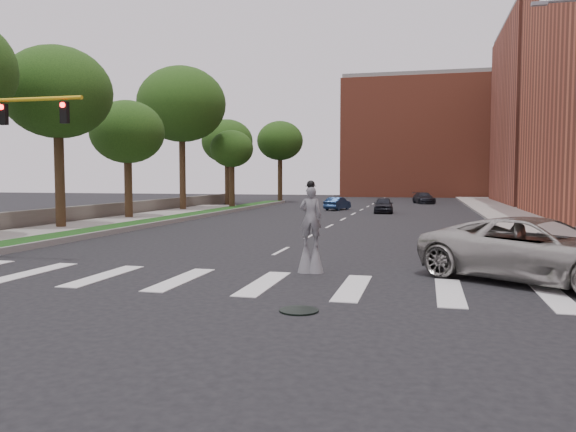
{
  "coord_description": "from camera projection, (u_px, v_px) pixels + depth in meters",
  "views": [
    {
      "loc": [
        5.76,
        -14.3,
        3.06
      ],
      "look_at": [
        1.11,
        4.65,
        1.7
      ],
      "focal_mm": 35.0,
      "sensor_mm": 36.0,
      "label": 1
    }
  ],
  "objects": [
    {
      "name": "car_far",
      "position": [
        424.0,
        198.0,
        64.33
      ],
      "size": [
        2.94,
        4.71,
        1.27
      ],
      "primitive_type": "imported",
      "rotation": [
        0.0,
        0.0,
        0.28
      ],
      "color": "black",
      "rests_on": "ground"
    },
    {
      "name": "tree_7",
      "position": [
        280.0,
        141.0,
        67.03
      ],
      "size": [
        5.51,
        5.51,
        9.73
      ],
      "color": "#352515",
      "rests_on": "ground"
    },
    {
      "name": "car_near",
      "position": [
        383.0,
        205.0,
        47.75
      ],
      "size": [
        1.89,
        4.06,
        1.35
      ],
      "primitive_type": "imported",
      "rotation": [
        0.0,
        0.0,
        0.08
      ],
      "color": "black",
      "rests_on": "ground"
    },
    {
      "name": "stilt_performer",
      "position": [
        311.0,
        235.0,
        17.88
      ],
      "size": [
        0.84,
        0.54,
        2.95
      ],
      "rotation": [
        0.0,
        0.0,
        3.21
      ],
      "color": "#352515",
      "rests_on": "ground"
    },
    {
      "name": "grass_median",
      "position": [
        160.0,
        221.0,
        37.54
      ],
      "size": [
        2.0,
        60.0,
        0.25
      ],
      "primitive_type": "cube",
      "color": "#133B11",
      "rests_on": "ground"
    },
    {
      "name": "suv_crossing",
      "position": [
        540.0,
        251.0,
        16.14
      ],
      "size": [
        7.39,
        6.38,
        1.89
      ],
      "primitive_type": "imported",
      "rotation": [
        0.0,
        0.0,
        0.98
      ],
      "color": "#A6A49D",
      "rests_on": "ground"
    },
    {
      "name": "building_backdrop",
      "position": [
        428.0,
        139.0,
        88.96
      ],
      "size": [
        26.0,
        14.0,
        18.0
      ],
      "primitive_type": "cube",
      "color": "#A74D34",
      "rests_on": "ground"
    },
    {
      "name": "stone_wall",
      "position": [
        103.0,
        211.0,
        40.75
      ],
      "size": [
        0.5,
        56.0,
        1.1
      ],
      "primitive_type": "cube",
      "color": "#5B564E",
      "rests_on": "ground"
    },
    {
      "name": "sidewalk_left",
      "position": [
        16.0,
        235.0,
        28.56
      ],
      "size": [
        4.0,
        60.0,
        0.18
      ],
      "primitive_type": "cube",
      "color": "gray",
      "rests_on": "ground"
    },
    {
      "name": "tree_2",
      "position": [
        57.0,
        93.0,
        32.15
      ],
      "size": [
        6.19,
        6.19,
        10.54
      ],
      "color": "#352515",
      "rests_on": "ground"
    },
    {
      "name": "median_curb",
      "position": [
        174.0,
        221.0,
        37.29
      ],
      "size": [
        0.2,
        60.0,
        0.28
      ],
      "primitive_type": "cube",
      "color": "gray",
      "rests_on": "ground"
    },
    {
      "name": "tree_5",
      "position": [
        227.0,
        142.0,
        61.28
      ],
      "size": [
        5.61,
        5.61,
        9.33
      ],
      "color": "#352515",
      "rests_on": "ground"
    },
    {
      "name": "tree_6",
      "position": [
        232.0,
        150.0,
        53.51
      ],
      "size": [
        4.15,
        4.15,
        7.51
      ],
      "color": "#352515",
      "rests_on": "ground"
    },
    {
      "name": "tree_4",
      "position": [
        182.0,
        105.0,
        49.78
      ],
      "size": [
        7.86,
        7.86,
        12.85
      ],
      "color": "#352515",
      "rests_on": "ground"
    },
    {
      "name": "manhole",
      "position": [
        299.0,
        311.0,
        12.78
      ],
      "size": [
        0.9,
        0.9,
        0.04
      ],
      "primitive_type": "cylinder",
      "color": "black",
      "rests_on": "ground"
    },
    {
      "name": "tree_3",
      "position": [
        127.0,
        133.0,
        40.0
      ],
      "size": [
        5.27,
        5.27,
        8.51
      ],
      "color": "#352515",
      "rests_on": "ground"
    },
    {
      "name": "car_mid",
      "position": [
        337.0,
        204.0,
        51.88
      ],
      "size": [
        2.13,
        3.81,
        1.19
      ],
      "primitive_type": "imported",
      "rotation": [
        0.0,
        0.0,
        2.88
      ],
      "color": "#15284B",
      "rests_on": "ground"
    },
    {
      "name": "ground_plane",
      "position": [
        209.0,
        288.0,
        15.44
      ],
      "size": [
        160.0,
        160.0,
        0.0
      ],
      "primitive_type": "plane",
      "color": "black",
      "rests_on": "ground"
    },
    {
      "name": "sidewalk_right",
      "position": [
        531.0,
        222.0,
        36.68
      ],
      "size": [
        5.0,
        90.0,
        0.18
      ],
      "primitive_type": "cube",
      "color": "gray",
      "rests_on": "ground"
    }
  ]
}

